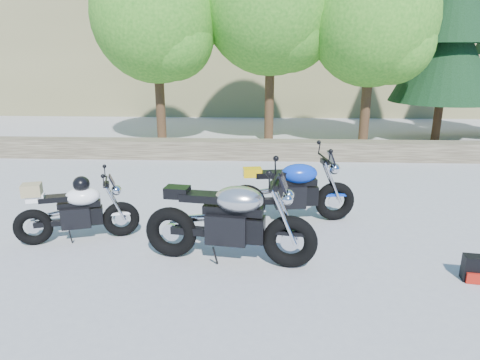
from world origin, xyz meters
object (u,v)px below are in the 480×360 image
Objects in this scene: blue_bike at (292,191)px; backpack at (473,269)px; silver_bike at (230,222)px; white_bike at (76,210)px.

blue_bike is 2.87m from backpack.
backpack is (3.08, -0.37, -0.42)m from silver_bike.
silver_bike is 1.76m from blue_bike.
blue_bike is (0.93, 1.49, -0.04)m from silver_bike.
white_bike is 0.81× the size of blue_bike.
backpack is at bearing 1.60° from silver_bike.
blue_bike is (3.30, 0.91, 0.04)m from white_bike.
silver_bike is 2.44m from white_bike.
blue_bike is 6.63× the size of backpack.
backpack is (5.45, -0.95, -0.34)m from white_bike.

